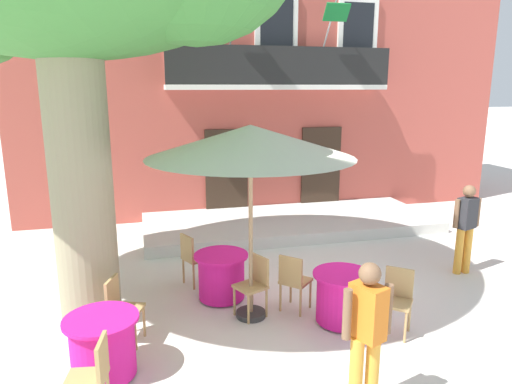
% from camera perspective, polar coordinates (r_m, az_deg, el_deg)
% --- Properties ---
extents(ground_plane, '(120.00, 120.00, 0.00)m').
position_cam_1_polar(ground_plane, '(7.81, 6.57, -12.64)').
color(ground_plane, silver).
extents(building_facade, '(13.00, 5.09, 7.50)m').
position_cam_1_polar(building_facade, '(13.99, 0.02, 14.51)').
color(building_facade, '#B24C42').
rests_on(building_facade, ground).
extents(entrance_step_platform, '(6.95, 2.68, 0.25)m').
position_cam_1_polar(entrance_step_platform, '(11.26, 4.19, -3.80)').
color(entrance_step_platform, silver).
rests_on(entrance_step_platform, ground).
extents(cafe_table_near_tree, '(0.86, 0.86, 0.76)m').
position_cam_1_polar(cafe_table_near_tree, '(7.53, -4.29, -10.29)').
color(cafe_table_near_tree, '#DB1984').
rests_on(cafe_table_near_tree, ground).
extents(cafe_chair_near_tree_0, '(0.53, 0.53, 0.91)m').
position_cam_1_polar(cafe_chair_near_tree_0, '(6.97, -0.21, -11.02)').
color(cafe_chair_near_tree_0, tan).
rests_on(cafe_chair_near_tree_0, ground).
extents(cafe_chair_near_tree_1, '(0.53, 0.53, 0.91)m').
position_cam_1_polar(cafe_chair_near_tree_1, '(8.03, -7.83, -7.82)').
color(cafe_chair_near_tree_1, tan).
rests_on(cafe_chair_near_tree_1, ground).
extents(cafe_table_middle, '(0.86, 0.86, 0.76)m').
position_cam_1_polar(cafe_table_middle, '(6.93, 10.60, -12.65)').
color(cafe_table_middle, '#DB1984').
rests_on(cafe_table_middle, ground).
extents(cafe_chair_middle_0, '(0.56, 0.56, 0.91)m').
position_cam_1_polar(cafe_chair_middle_0, '(6.80, 17.05, -12.25)').
color(cafe_chair_middle_0, tan).
rests_on(cafe_chair_middle_0, ground).
extents(cafe_chair_middle_1, '(0.57, 0.57, 0.91)m').
position_cam_1_polar(cafe_chair_middle_1, '(7.08, 4.66, -10.66)').
color(cafe_chair_middle_1, tan).
rests_on(cafe_chair_middle_1, ground).
extents(cafe_table_front, '(0.86, 0.86, 0.76)m').
position_cam_1_polar(cafe_table_front, '(5.95, -18.39, -17.66)').
color(cafe_table_front, '#DB1984').
rests_on(cafe_table_front, ground).
extents(cafe_chair_front_0, '(0.51, 0.51, 0.91)m').
position_cam_1_polar(cafe_chair_front_0, '(6.52, -16.41, -13.33)').
color(cafe_chair_front_0, tan).
rests_on(cafe_chair_front_0, ground).
extents(cafe_chair_front_1, '(0.46, 0.46, 0.91)m').
position_cam_1_polar(cafe_chair_front_1, '(5.25, -19.53, -20.50)').
color(cafe_chair_front_1, tan).
rests_on(cafe_chair_front_1, ground).
extents(cafe_umbrella, '(2.90, 2.90, 2.85)m').
position_cam_1_polar(cafe_umbrella, '(6.35, -0.69, 6.18)').
color(cafe_umbrella, '#997A56').
rests_on(cafe_umbrella, ground).
extents(pedestrian_near_entrance, '(0.53, 0.40, 1.70)m').
position_cam_1_polar(pedestrian_near_entrance, '(4.93, 13.49, -16.53)').
color(pedestrian_near_entrance, gold).
rests_on(pedestrian_near_entrance, ground).
extents(pedestrian_mid_plaza, '(0.53, 0.32, 1.66)m').
position_cam_1_polar(pedestrian_mid_plaza, '(9.14, 24.51, -3.64)').
color(pedestrian_mid_plaza, gold).
rests_on(pedestrian_mid_plaza, ground).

